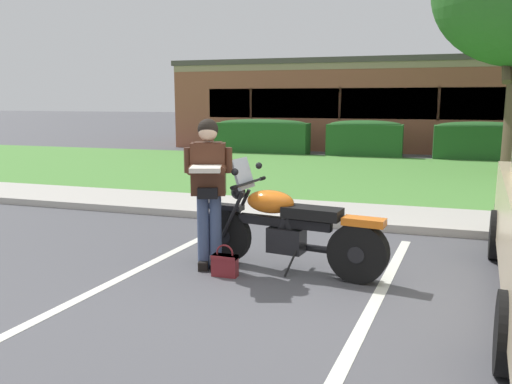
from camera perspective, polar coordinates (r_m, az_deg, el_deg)
The scene contains 13 objects.
ground_plane at distance 5.21m, azimuth 5.41°, elevation -11.40°, with size 140.00×140.00×0.00m, color #4C4C51.
curb_strip at distance 7.94m, azimuth 9.89°, elevation -3.50°, with size 60.00×0.20×0.12m, color #B7B2A8.
concrete_walk at distance 8.77m, azimuth 10.65°, elevation -2.37°, with size 60.00×1.50×0.08m, color #B7B2A8.
grass_lawn at distance 13.47m, azimuth 13.17°, elevation 1.83°, with size 60.00×8.08×0.06m, color #518E3D.
stall_stripe_0 at distance 6.09m, azimuth -13.01°, elevation -8.39°, with size 0.12×4.40×0.01m, color silver.
stall_stripe_1 at distance 5.31m, azimuth 13.25°, elevation -11.18°, with size 0.12×4.40×0.01m, color silver.
motorcycle at distance 5.77m, azimuth 4.31°, elevation -4.15°, with size 2.24×0.82×1.26m.
rider_person at distance 5.79m, azimuth -5.25°, elevation 1.12°, with size 0.55×0.65×1.70m.
handbag at distance 5.72m, azimuth -3.45°, elevation -7.85°, with size 0.28×0.13×0.36m.
hedge_left at distance 18.55m, azimuth 0.68°, elevation 6.23°, with size 3.34×0.90×1.24m.
hedge_center_left at distance 17.84m, azimuth 11.87°, elevation 5.86°, with size 2.48×0.90×1.24m.
hedge_center_right at distance 17.85m, azimuth 23.49°, elevation 5.24°, with size 2.82×0.90×1.24m.
brick_building at distance 23.15m, azimuth 19.19°, elevation 9.10°, with size 20.28×8.11×3.44m.
Camera 1 is at (1.00, -4.75, 1.91)m, focal length 36.34 mm.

